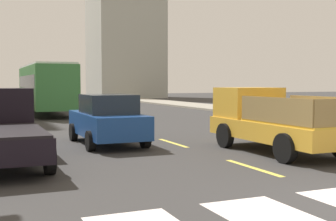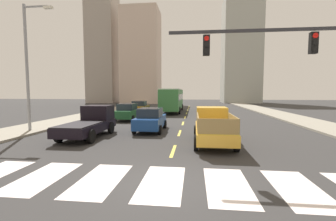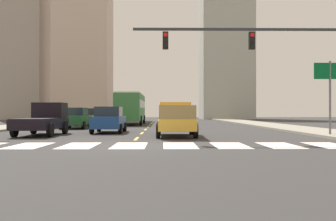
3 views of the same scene
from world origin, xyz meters
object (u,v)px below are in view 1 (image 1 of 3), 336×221
object	(u,v)px
pickup_dark	(0,128)
sedan_mid	(107,119)
city_bus	(45,85)
pickup_stakebed	(271,121)

from	to	relation	value
pickup_dark	sedan_mid	xyz separation A→B (m)	(3.55, 2.37, -0.06)
pickup_dark	city_bus	distance (m)	18.91
pickup_dark	pickup_stakebed	bearing A→B (deg)	-6.40
pickup_dark	sedan_mid	bearing A→B (deg)	34.66
pickup_dark	city_bus	size ratio (longest dim) A/B	0.48
pickup_stakebed	pickup_dark	world-z (taller)	same
pickup_stakebed	sedan_mid	xyz separation A→B (m)	(-4.31, 3.38, -0.08)
pickup_dark	city_bus	world-z (taller)	city_bus
pickup_stakebed	city_bus	bearing A→B (deg)	100.04
pickup_stakebed	sedan_mid	bearing A→B (deg)	139.71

